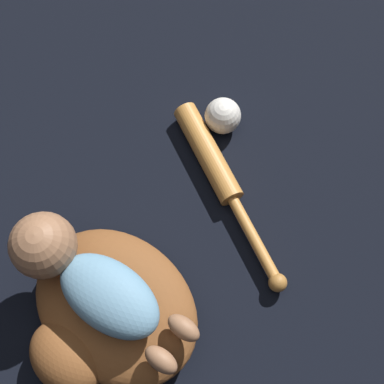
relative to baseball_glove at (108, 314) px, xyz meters
The scene contains 5 objects.
ground_plane 0.09m from the baseball_glove, 63.56° to the right, with size 6.00×6.00×0.00m, color black.
baseball_glove is the anchor object (origin of this frame).
baby_figure 0.11m from the baseball_glove, 28.61° to the right, with size 0.37×0.16×0.12m.
baseball_bat 0.37m from the baseball_glove, 98.39° to the right, with size 0.37×0.30×0.05m.
baseball 0.48m from the baseball_glove, 90.97° to the right, with size 0.08×0.08×0.08m.
Camera 1 is at (-0.25, 0.15, 1.05)m, focal length 50.00 mm.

